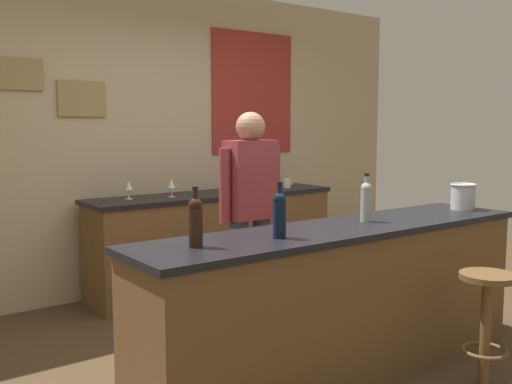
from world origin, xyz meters
The scene contains 13 objects.
ground_plane centered at (0.00, 0.00, 0.00)m, with size 10.00×10.00×0.00m, color #4C3823.
back_wall centered at (0.02, 2.03, 1.41)m, with size 6.00×0.09×2.80m.
bar_counter centered at (0.00, -0.40, 0.46)m, with size 2.76×0.60×0.92m.
side_counter centered at (0.40, 1.65, 0.45)m, with size 2.42×0.56×0.90m.
bartender centered at (-0.05, 0.47, 0.94)m, with size 0.52×0.21×1.62m.
bar_stool centered at (0.53, -1.05, 0.46)m, with size 0.32×0.32×0.68m.
wine_bottle_a centered at (-1.02, -0.39, 1.06)m, with size 0.07×0.07×0.31m.
wine_bottle_b centered at (-0.53, -0.46, 1.06)m, with size 0.07×0.07×0.31m.
wine_bottle_c centered at (0.25, -0.37, 1.06)m, with size 0.07×0.07×0.31m.
ice_bucket centered at (1.20, -0.42, 1.02)m, with size 0.19×0.19×0.19m.
wine_glass_a centered at (-0.42, 1.71, 1.01)m, with size 0.07×0.07×0.16m.
wine_glass_b centered at (-0.06, 1.62, 1.01)m, with size 0.07×0.07×0.16m.
coffee_mug centered at (1.23, 1.60, 0.95)m, with size 0.12×0.08×0.09m.
Camera 1 is at (-2.49, -2.87, 1.53)m, focal length 40.90 mm.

